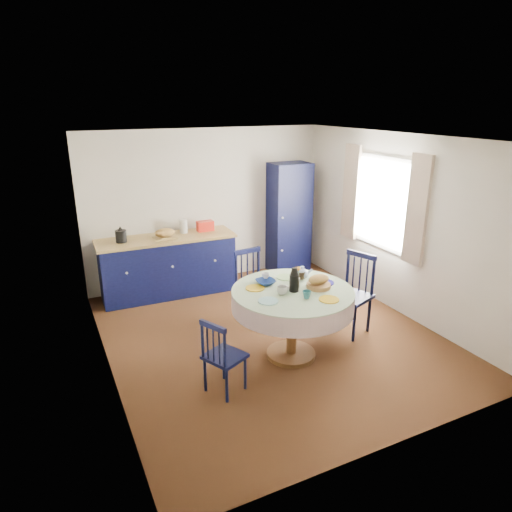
{
  "coord_description": "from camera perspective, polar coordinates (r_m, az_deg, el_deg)",
  "views": [
    {
      "loc": [
        -2.47,
        -4.68,
        2.9
      ],
      "look_at": [
        -0.11,
        0.2,
        1.05
      ],
      "focal_mm": 32.0,
      "sensor_mm": 36.0,
      "label": 1
    }
  ],
  "objects": [
    {
      "name": "floor",
      "position": [
        6.04,
        1.76,
        -9.84
      ],
      "size": [
        4.5,
        4.5,
        0.0
      ],
      "primitive_type": "plane",
      "color": "black",
      "rests_on": "ground"
    },
    {
      "name": "ceiling",
      "position": [
        5.31,
        2.04,
        14.54
      ],
      "size": [
        4.5,
        4.5,
        0.0
      ],
      "primitive_type": "plane",
      "rotation": [
        3.14,
        0.0,
        0.0
      ],
      "color": "white",
      "rests_on": "wall_back"
    },
    {
      "name": "wall_back",
      "position": [
        7.54,
        -6.1,
        6.14
      ],
      "size": [
        4.0,
        0.02,
        2.5
      ],
      "primitive_type": "cube",
      "color": "silver",
      "rests_on": "floor"
    },
    {
      "name": "wall_left",
      "position": [
        4.99,
        -18.92,
        -1.52
      ],
      "size": [
        0.02,
        4.5,
        2.5
      ],
      "primitive_type": "cube",
      "color": "silver",
      "rests_on": "floor"
    },
    {
      "name": "wall_right",
      "position": [
        6.68,
        17.31,
        3.71
      ],
      "size": [
        0.02,
        4.5,
        2.5
      ],
      "primitive_type": "cube",
      "color": "silver",
      "rests_on": "floor"
    },
    {
      "name": "window",
      "position": [
        6.8,
        15.54,
        6.53
      ],
      "size": [
        0.1,
        1.74,
        1.45
      ],
      "color": "white",
      "rests_on": "wall_right"
    },
    {
      "name": "kitchen_counter",
      "position": [
        7.21,
        -10.95,
        -1.1
      ],
      "size": [
        2.1,
        0.72,
        1.17
      ],
      "rotation": [
        0.0,
        0.0,
        -0.03
      ],
      "color": "black",
      "rests_on": "floor"
    },
    {
      "name": "pantry_cabinet",
      "position": [
        7.96,
        4.13,
        4.71
      ],
      "size": [
        0.68,
        0.5,
        1.91
      ],
      "rotation": [
        0.0,
        0.0,
        -0.02
      ],
      "color": "black",
      "rests_on": "floor"
    },
    {
      "name": "dining_table",
      "position": [
        5.28,
        4.64,
        -5.52
      ],
      "size": [
        1.4,
        1.4,
        1.13
      ],
      "color": "#593519",
      "rests_on": "floor"
    },
    {
      "name": "chair_left",
      "position": [
        4.79,
        -4.23,
        -12.34
      ],
      "size": [
        0.48,
        0.49,
        0.84
      ],
      "rotation": [
        0.0,
        0.0,
        2.02
      ],
      "color": "black",
      "rests_on": "floor"
    },
    {
      "name": "chair_far",
      "position": [
        6.22,
        -0.34,
        -3.78
      ],
      "size": [
        0.5,
        0.48,
        1.0
      ],
      "rotation": [
        0.0,
        0.0,
        0.13
      ],
      "color": "black",
      "rests_on": "floor"
    },
    {
      "name": "chair_right",
      "position": [
        6.06,
        11.96,
        -4.56
      ],
      "size": [
        0.58,
        0.6,
        1.05
      ],
      "rotation": [
        0.0,
        0.0,
        -1.21
      ],
      "color": "black",
      "rests_on": "floor"
    },
    {
      "name": "mug_a",
      "position": [
        5.09,
        3.28,
        -4.31
      ],
      "size": [
        0.12,
        0.12,
        0.1
      ],
      "primitive_type": "imported",
      "color": "silver",
      "rests_on": "dining_table"
    },
    {
      "name": "mug_b",
      "position": [
        5.02,
        6.36,
        -4.82
      ],
      "size": [
        0.09,
        0.09,
        0.09
      ],
      "primitive_type": "imported",
      "color": "#2C6F77",
      "rests_on": "dining_table"
    },
    {
      "name": "mug_c",
      "position": [
        5.53,
        5.64,
        -2.39
      ],
      "size": [
        0.13,
        0.13,
        0.1
      ],
      "primitive_type": "imported",
      "color": "black",
      "rests_on": "dining_table"
    },
    {
      "name": "mug_d",
      "position": [
        5.47,
        1.17,
        -2.6
      ],
      "size": [
        0.1,
        0.1,
        0.09
      ],
      "primitive_type": "imported",
      "color": "silver",
      "rests_on": "dining_table"
    },
    {
      "name": "cobalt_bowl",
      "position": [
        5.36,
        1.21,
        -3.28
      ],
      "size": [
        0.22,
        0.22,
        0.06
      ],
      "primitive_type": "imported",
      "color": "navy",
      "rests_on": "dining_table"
    }
  ]
}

